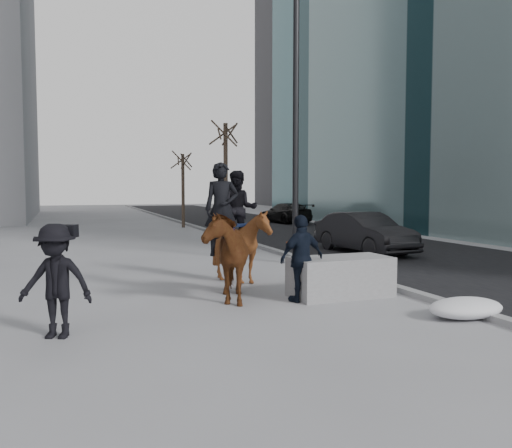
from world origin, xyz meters
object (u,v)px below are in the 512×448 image
object	(u,v)px
car_near	(364,233)
mounted_right	(240,238)
planter	(340,277)
mounted_left	(224,249)

from	to	relation	value
car_near	mounted_right	size ratio (longest dim) A/B	1.59
planter	mounted_right	bearing A→B (deg)	122.97
mounted_left	planter	bearing A→B (deg)	-12.85
car_near	mounted_right	distance (m)	7.19
car_near	mounted_right	bearing A→B (deg)	-150.93
mounted_left	mounted_right	world-z (taller)	mounted_left
car_near	mounted_left	size ratio (longest dim) A/B	1.53
planter	mounted_left	xyz separation A→B (m)	(-2.40, 0.55, 0.63)
planter	mounted_right	size ratio (longest dim) A/B	0.77
car_near	mounted_left	bearing A→B (deg)	-145.28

